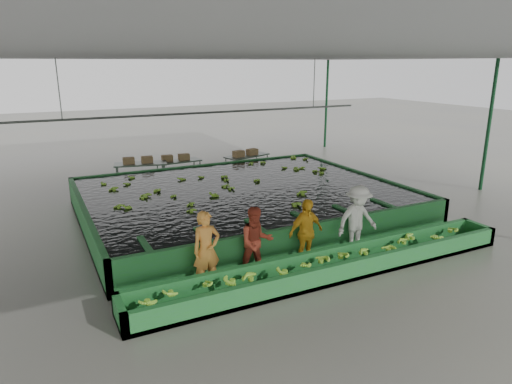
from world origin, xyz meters
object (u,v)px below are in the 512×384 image
flotation_tank (242,201)px  box_stack_left (138,163)px  packing_table_mid (179,170)px  box_stack_mid (176,160)px  sorting_trough (334,265)px  worker_c (306,232)px  worker_b (256,242)px  worker_a (206,250)px  packing_table_left (141,174)px  packing_table_right (247,165)px  worker_d (357,220)px  box_stack_right (245,156)px

flotation_tank → box_stack_left: (-2.26, 5.14, 0.49)m
packing_table_mid → box_stack_mid: size_ratio=1.59×
sorting_trough → worker_c: worker_c is taller
worker_b → packing_table_mid: worker_b is taller
sorting_trough → packing_table_mid: size_ratio=5.38×
worker_b → worker_a: bearing=-169.9°
packing_table_left → box_stack_mid: 1.62m
packing_table_mid → packing_table_right: size_ratio=0.92×
worker_d → packing_table_right: bearing=83.6°
packing_table_right → packing_table_left: bearing=175.5°
packing_table_mid → box_stack_right: box_stack_right is taller
worker_c → box_stack_mid: bearing=85.6°
packing_table_left → packing_table_right: 4.61m
worker_c → box_stack_left: size_ratio=1.44×
worker_b → box_stack_right: worker_b is taller
worker_a → box_stack_mid: worker_a is taller
worker_c → packing_table_mid: worker_c is taller
worker_b → worker_c: worker_c is taller
packing_table_right → worker_b: bearing=-114.2°
sorting_trough → worker_b: worker_b is taller
worker_b → box_stack_mid: (1.03, 9.70, 0.00)m
worker_b → box_stack_mid: worker_b is taller
worker_b → box_stack_mid: size_ratio=1.44×
worker_b → box_stack_left: 9.46m
worker_a → box_stack_left: (0.61, 9.44, 0.06)m
flotation_tank → sorting_trough: size_ratio=1.00×
sorting_trough → worker_b: (-1.64, 0.80, 0.59)m
packing_table_mid → box_stack_right: (2.83, -0.67, 0.50)m
box_stack_left → box_stack_right: size_ratio=0.98×
worker_b → box_stack_left: size_ratio=1.43×
worker_c → packing_table_mid: size_ratio=0.91×
sorting_trough → packing_table_left: bearing=102.0°
worker_c → flotation_tank: bearing=79.8°
worker_d → packing_table_mid: (-1.79, 9.65, -0.50)m
worker_c → packing_table_mid: bearing=84.9°
packing_table_mid → box_stack_left: box_stack_left is taller
packing_table_right → box_stack_right: 0.48m
sorting_trough → box_stack_right: 10.07m
sorting_trough → worker_c: (-0.28, 0.80, 0.60)m
flotation_tank → worker_d: size_ratio=5.42×
worker_c → packing_table_right: 9.47m
worker_d → packing_table_right: worker_d is taller
box_stack_mid → packing_table_right: bearing=-11.8°
sorting_trough → box_stack_left: box_stack_left is taller
packing_table_mid → box_stack_right: bearing=-13.3°
packing_table_left → box_stack_left: size_ratio=1.75×
box_stack_right → box_stack_mid: bearing=166.2°
flotation_tank → worker_b: bearing=-110.9°
packing_table_right → box_stack_mid: box_stack_mid is taller
flotation_tank → packing_table_right: bearing=63.0°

